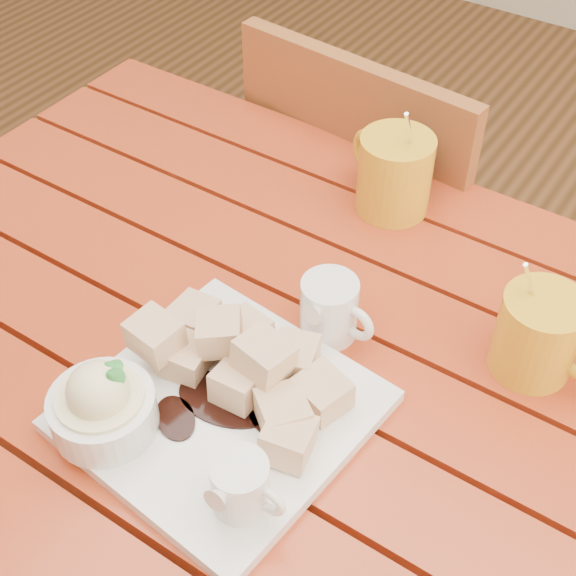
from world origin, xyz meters
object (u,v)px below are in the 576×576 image
Objects in this scene: coffee_mug_left at (393,172)px; dessert_plate at (197,400)px; table at (288,396)px; coffee_mug_right at (540,335)px; chair_far at (378,230)px.

dessert_plate is at bearing -64.32° from coffee_mug_left.
coffee_mug_right reaches higher than table.
dessert_plate is 1.99× the size of coffee_mug_right.
coffee_mug_left reaches higher than table.
table is 7.85× the size of coffee_mug_right.
coffee_mug_right reaches higher than chair_far.
coffee_mug_right is 0.64m from chair_far.
coffee_mug_left reaches higher than chair_far.
dessert_plate is at bearing -129.07° from coffee_mug_right.
table is 0.20m from dessert_plate.
coffee_mug_right is (0.25, 0.12, 0.16)m from table.
coffee_mug_right is at bearing 25.12° from table.
coffee_mug_right is (0.27, -0.17, -0.00)m from coffee_mug_left.
dessert_plate is 0.43m from coffee_mug_left.
table is 0.33m from coffee_mug_left.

